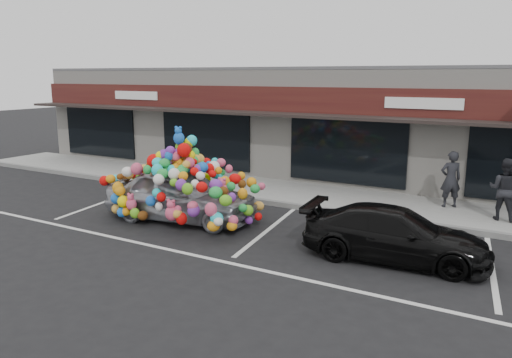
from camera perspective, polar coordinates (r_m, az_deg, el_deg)
The scene contains 12 objects.
ground at distance 14.60m, azimuth -8.70°, elevation -4.31°, with size 90.00×90.00×0.00m, color black.
shop_building at distance 21.34m, azimuth 5.49°, elevation 6.79°, with size 24.00×7.20×4.31m.
sidewalk at distance 17.77m, azimuth -0.64°, elevation -1.01°, with size 26.00×3.00×0.15m, color gray.
kerb at distance 16.53m, azimuth -3.30°, elevation -2.01°, with size 26.00×0.18×0.16m, color slate.
parking_stripe_left at distance 16.86m, azimuth -16.81°, elevation -2.48°, with size 0.12×4.40×0.01m, color silver.
parking_stripe_mid at distance 13.26m, azimuth 1.39°, elevation -5.83°, with size 0.12×4.40×0.01m, color silver.
parking_stripe_right at distance 11.82m, azimuth 25.35°, elevation -9.27°, with size 0.12×4.40×0.01m, color silver.
lane_line at distance 11.70m, azimuth -8.07°, elevation -8.40°, with size 14.00×0.12×0.01m, color silver.
toy_car at distance 14.07m, azimuth -8.57°, elevation -1.12°, with size 3.10×4.79×2.66m.
black_sedan at distance 11.44m, azimuth 15.60°, elevation -6.13°, with size 4.04×1.64×1.17m, color black.
pedestrian_a at distance 15.84m, azimuth 21.36°, elevation -0.02°, with size 0.62×0.40×1.69m, color #212327.
pedestrian_b at distance 15.02m, azimuth 26.55°, elevation -1.06°, with size 0.83×0.64×1.70m, color black.
Camera 1 is at (8.85, -10.89, 4.03)m, focal length 35.00 mm.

